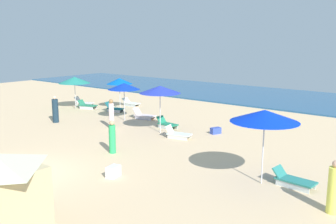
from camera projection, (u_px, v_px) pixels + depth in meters
name	position (u px, v px, depth m)	size (l,w,h in m)	color
ground_plane	(21.00, 176.00, 14.58)	(60.00, 60.00, 0.00)	beige
ocean	(281.00, 98.00, 33.15)	(60.00, 11.17, 0.12)	#245583
umbrella_0	(120.00, 81.00, 27.83)	(1.91, 1.91, 2.30)	silver
lounge_chair_0_0	(131.00, 103.00, 29.55)	(1.46, 0.66, 0.57)	silver
lounge_chair_0_1	(114.00, 108.00, 27.16)	(1.39, 0.89, 0.69)	silver
umbrella_1	(160.00, 90.00, 20.70)	(2.26, 2.26, 2.63)	silver
lounge_chair_1_0	(178.00, 134.00, 20.02)	(1.42, 0.85, 0.64)	silver
lounge_chair_1_1	(167.00, 124.00, 22.16)	(1.36, 0.66, 0.66)	silver
umbrella_2	(124.00, 86.00, 23.88)	(2.01, 2.01, 2.40)	silver
lounge_chair_2_0	(144.00, 115.00, 24.78)	(1.56, 0.85, 0.70)	silver
umbrella_3	(74.00, 80.00, 27.95)	(2.30, 2.30, 2.38)	silver
lounge_chair_3_0	(87.00, 105.00, 28.35)	(1.50, 1.02, 0.63)	silver
lounge_chair_3_1	(84.00, 103.00, 29.19)	(1.56, 1.05, 0.75)	silver
umbrella_4	(265.00, 116.00, 13.34)	(2.43, 2.43, 2.72)	silver
lounge_chair_4_0	(293.00, 180.00, 13.50)	(1.52, 0.73, 0.60)	silver
beachgoer_0	(111.00, 114.00, 22.09)	(0.40, 0.40, 1.72)	white
beachgoer_1	(334.00, 189.00, 11.35)	(0.55, 0.55, 1.65)	#EEEF5C
beachgoer_2	(112.00, 138.00, 17.33)	(0.39, 0.39, 1.53)	#2BB361
beachgoer_3	(55.00, 110.00, 23.63)	(0.52, 0.52, 1.67)	#1B3041
cooler_box_0	(216.00, 131.00, 20.92)	(0.57, 0.30, 0.35)	#334CB8
cooler_box_1	(113.00, 171.00, 14.42)	(0.57, 0.35, 0.42)	white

